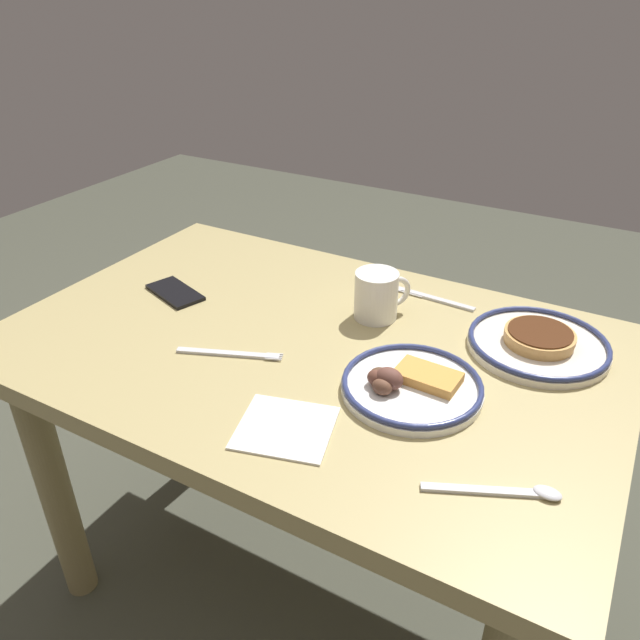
{
  "coord_description": "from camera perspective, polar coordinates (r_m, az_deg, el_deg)",
  "views": [
    {
      "loc": [
        -0.52,
        0.88,
        1.38
      ],
      "look_at": [
        -0.01,
        -0.04,
        0.76
      ],
      "focal_mm": 34.4,
      "sensor_mm": 36.0,
      "label": 1
    }
  ],
  "objects": [
    {
      "name": "plate_center_pancakes",
      "position": [
        1.08,
        8.33,
        -5.95
      ],
      "size": [
        0.25,
        0.25,
        0.05
      ],
      "color": "white",
      "rests_on": "dining_table"
    },
    {
      "name": "dining_table",
      "position": [
        1.28,
        -1.11,
        -6.5
      ],
      "size": [
        1.2,
        0.79,
        0.73
      ],
      "color": "tan",
      "rests_on": "ground_plane"
    },
    {
      "name": "tea_spoon",
      "position": [
        0.93,
        17.34,
        -14.99
      ],
      "size": [
        0.18,
        0.09,
        0.01
      ],
      "color": "silver",
      "rests_on": "dining_table"
    },
    {
      "name": "cell_phone",
      "position": [
        1.42,
        -13.33,
        2.51
      ],
      "size": [
        0.16,
        0.12,
        0.01
      ],
      "primitive_type": "cube",
      "rotation": [
        0.0,
        0.0,
        -0.33
      ],
      "color": "black",
      "rests_on": "dining_table"
    },
    {
      "name": "butter_knife",
      "position": [
        1.39,
        10.19,
        2.08
      ],
      "size": [
        0.21,
        0.03,
        0.01
      ],
      "color": "silver",
      "rests_on": "dining_table"
    },
    {
      "name": "paper_napkin",
      "position": [
        1.0,
        -3.23,
        -9.96
      ],
      "size": [
        0.18,
        0.17,
        0.0
      ],
      "primitive_type": "cube",
      "rotation": [
        0.0,
        0.0,
        0.27
      ],
      "color": "white",
      "rests_on": "dining_table"
    },
    {
      "name": "fork_near",
      "position": [
        1.18,
        -8.35,
        -3.12
      ],
      "size": [
        0.2,
        0.09,
        0.01
      ],
      "color": "silver",
      "rests_on": "dining_table"
    },
    {
      "name": "plate_near_main",
      "position": [
        1.25,
        19.64,
        -1.98
      ],
      "size": [
        0.27,
        0.27,
        0.04
      ],
      "color": "silver",
      "rests_on": "dining_table"
    },
    {
      "name": "coffee_mug",
      "position": [
        1.28,
        5.36,
        2.37
      ],
      "size": [
        0.1,
        0.11,
        0.1
      ],
      "color": "white",
      "rests_on": "dining_table"
    },
    {
      "name": "ground_plane",
      "position": [
        1.72,
        -0.9,
        -23.05
      ],
      "size": [
        6.0,
        6.0,
        0.0
      ],
      "primitive_type": "plane",
      "color": "#45473A"
    }
  ]
}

